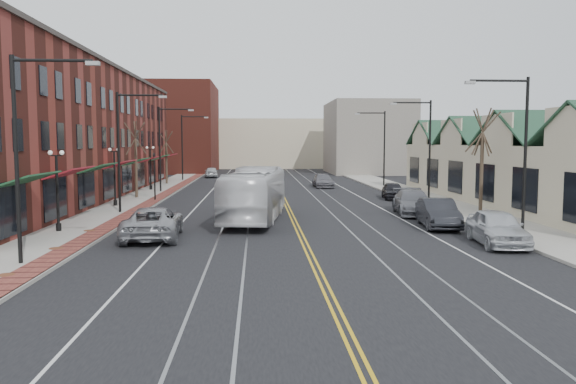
{
  "coord_description": "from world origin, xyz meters",
  "views": [
    {
      "loc": [
        -2.26,
        -22.1,
        4.87
      ],
      "look_at": [
        -0.49,
        9.83,
        2.0
      ],
      "focal_mm": 35.0,
      "sensor_mm": 36.0,
      "label": 1
    }
  ],
  "objects": [
    {
      "name": "transit_bus",
      "position": [
        -2.39,
        12.53,
        1.63
      ],
      "size": [
        4.21,
        11.95,
        3.26
      ],
      "primitive_type": "imported",
      "rotation": [
        0.0,
        0.0,
        3.01
      ],
      "color": "silver",
      "rests_on": "ground"
    },
    {
      "name": "manhole_far",
      "position": [
        -11.2,
        8.0,
        0.16
      ],
      "size": [
        0.6,
        0.6,
        0.02
      ],
      "primitive_type": "cylinder",
      "color": "#592D19",
      "rests_on": "sidewalk_left"
    },
    {
      "name": "lamppost_l_3",
      "position": [
        -12.8,
        34.0,
        2.2
      ],
      "size": [
        0.84,
        0.28,
        4.27
      ],
      "color": "black",
      "rests_on": "sidewalk_left"
    },
    {
      "name": "sidewalk_right",
      "position": [
        12.0,
        20.0,
        0.07
      ],
      "size": [
        4.0,
        120.0,
        0.15
      ],
      "primitive_type": "cube",
      "color": "gray",
      "rests_on": "ground"
    },
    {
      "name": "sidewalk_left",
      "position": [
        -12.0,
        20.0,
        0.07
      ],
      "size": [
        4.0,
        120.0,
        0.15
      ],
      "primitive_type": "cube",
      "color": "gray",
      "rests_on": "ground"
    },
    {
      "name": "streetlight_r_2",
      "position": [
        11.05,
        38.0,
        5.03
      ],
      "size": [
        3.33,
        0.25,
        8.0
      ],
      "color": "black",
      "rests_on": "sidewalk_right"
    },
    {
      "name": "streetlight_r_0",
      "position": [
        11.05,
        6.0,
        5.03
      ],
      "size": [
        3.33,
        0.25,
        8.0
      ],
      "color": "black",
      "rests_on": "sidewalk_right"
    },
    {
      "name": "tree_left_near",
      "position": [
        -12.5,
        26.0,
        3.51
      ],
      "size": [
        1.78,
        1.37,
        6.48
      ],
      "color": "#382B21",
      "rests_on": "sidewalk_left"
    },
    {
      "name": "parked_car_b",
      "position": [
        7.97,
        8.91,
        0.82
      ],
      "size": [
        2.27,
        5.16,
        1.65
      ],
      "primitive_type": "imported",
      "rotation": [
        0.0,
        0.0,
        -0.11
      ],
      "color": "#232429",
      "rests_on": "ground"
    },
    {
      "name": "traffic_signal",
      "position": [
        -10.6,
        24.0,
        2.35
      ],
      "size": [
        0.18,
        0.15,
        3.8
      ],
      "color": "black",
      "rests_on": "sidewalk_left"
    },
    {
      "name": "tree_right_mid",
      "position": [
        12.5,
        14.0,
        3.75
      ],
      "size": [
        1.9,
        1.46,
        6.93
      ],
      "color": "#382B21",
      "rests_on": "sidewalk_right"
    },
    {
      "name": "building_right",
      "position": [
        18.0,
        20.0,
        2.3
      ],
      "size": [
        8.0,
        36.0,
        4.6
      ],
      "primitive_type": "cube",
      "color": "beige",
      "rests_on": "ground"
    },
    {
      "name": "parked_car_c",
      "position": [
        8.16,
        14.73,
        0.82
      ],
      "size": [
        2.94,
        5.89,
        1.64
      ],
      "primitive_type": "imported",
      "rotation": [
        0.0,
        0.0,
        -0.12
      ],
      "color": "slate",
      "rests_on": "ground"
    },
    {
      "name": "parked_car_d",
      "position": [
        9.3,
        24.86,
        0.72
      ],
      "size": [
        2.18,
        4.38,
        1.43
      ],
      "primitive_type": "imported",
      "rotation": [
        0.0,
        0.0,
        -0.12
      ],
      "color": "black",
      "rests_on": "ground"
    },
    {
      "name": "distant_car_left",
      "position": [
        -5.23,
        39.63,
        0.67
      ],
      "size": [
        1.63,
        4.15,
        1.34
      ],
      "primitive_type": "imported",
      "rotation": [
        0.0,
        0.0,
        3.09
      ],
      "color": "black",
      "rests_on": "ground"
    },
    {
      "name": "lamppost_l_1",
      "position": [
        -12.8,
        8.0,
        2.2
      ],
      "size": [
        0.84,
        0.28,
        4.27
      ],
      "color": "black",
      "rests_on": "sidewalk_left"
    },
    {
      "name": "streetlight_l_3",
      "position": [
        -11.05,
        48.0,
        5.03
      ],
      "size": [
        3.33,
        0.25,
        8.0
      ],
      "color": "black",
      "rests_on": "sidewalk_left"
    },
    {
      "name": "streetlight_l_0",
      "position": [
        -11.05,
        0.0,
        5.03
      ],
      "size": [
        3.33,
        0.25,
        8.0
      ],
      "color": "black",
      "rests_on": "sidewalk_left"
    },
    {
      "name": "manhole_mid",
      "position": [
        -11.2,
        3.0,
        0.16
      ],
      "size": [
        0.6,
        0.6,
        0.02
      ],
      "primitive_type": "cylinder",
      "color": "#592D19",
      "rests_on": "sidewalk_left"
    },
    {
      "name": "manhole_near",
      "position": [
        -11.2,
        -2.0,
        0.16
      ],
      "size": [
        0.6,
        0.6,
        0.02
      ],
      "primitive_type": "cylinder",
      "color": "#592D19",
      "rests_on": "sidewalk_left"
    },
    {
      "name": "backdrop_mid",
      "position": [
        0.0,
        85.0,
        4.5
      ],
      "size": [
        22.0,
        14.0,
        9.0
      ],
      "primitive_type": "cube",
      "color": "beige",
      "rests_on": "ground"
    },
    {
      "name": "parked_car_a",
      "position": [
        9.03,
        3.45,
        0.84
      ],
      "size": [
        2.49,
        5.14,
        1.69
      ],
      "primitive_type": "imported",
      "rotation": [
        0.0,
        0.0,
        -0.1
      ],
      "color": "silver",
      "rests_on": "ground"
    },
    {
      "name": "streetlight_l_1",
      "position": [
        -11.05,
        16.0,
        5.03
      ],
      "size": [
        3.33,
        0.25,
        8.0
      ],
      "color": "black",
      "rests_on": "sidewalk_left"
    },
    {
      "name": "backdrop_right",
      "position": [
        15.0,
        65.0,
        5.5
      ],
      "size": [
        12.0,
        16.0,
        11.0
      ],
      "primitive_type": "cube",
      "color": "slate",
      "rests_on": "ground"
    },
    {
      "name": "backdrop_left",
      "position": [
        -16.0,
        70.0,
        7.0
      ],
      "size": [
        14.0,
        18.0,
        14.0
      ],
      "primitive_type": "cube",
      "color": "maroon",
      "rests_on": "ground"
    },
    {
      "name": "distant_car_far",
      "position": [
        -8.49,
        54.89,
        0.74
      ],
      "size": [
        2.12,
        4.45,
        1.47
      ],
      "primitive_type": "imported",
      "rotation": [
        0.0,
        0.0,
        3.23
      ],
      "color": "#B0B3B7",
      "rests_on": "ground"
    },
    {
      "name": "tree_left_far",
      "position": [
        -12.5,
        42.0,
        3.28
      ],
      "size": [
        1.66,
        1.28,
        6.02
      ],
      "color": "#382B21",
      "rests_on": "sidewalk_left"
    },
    {
      "name": "building_left",
      "position": [
        -19.0,
        27.0,
        5.5
      ],
      "size": [
        10.0,
        50.0,
        11.0
      ],
      "primitive_type": "cube",
      "color": "maroon",
      "rests_on": "ground"
    },
    {
      "name": "lamppost_l_2",
      "position": [
        -12.8,
        20.0,
        2.2
      ],
      "size": [
        0.84,
        0.28,
        4.27
      ],
      "color": "black",
      "rests_on": "sidewalk_left"
    },
    {
      "name": "streetlight_l_2",
      "position": [
        -11.05,
        32.0,
        5.03
      ],
      "size": [
        3.33,
        0.25,
        8.0
      ],
      "color": "black",
      "rests_on": "sidewalk_left"
    },
    {
      "name": "distant_car_right",
      "position": [
        4.79,
        37.42,
        0.71
      ],
      "size": [
        2.08,
        4.9,
        1.41
      ],
      "primitive_type": "imported",
      "rotation": [
        0.0,
        0.0,
        0.02
      ],
      "color": "slate",
      "rests_on": "ground"
    },
    {
      "name": "ground",
      "position": [
        0.0,
        0.0,
        0.0
      ],
      "size": [
        160.0,
        160.0,
        0.0
      ],
      "primitive_type": "plane",
      "color": "black",
      "rests_on": "ground"
    },
    {
      "name": "parked_suv",
      "position": [
        -7.5,
        6.17,
        0.81
      ],
      "size": [
        3.04,
        5.98,
        1.62
      ],
      "primitive_type": "imported",
      "rotation": [
        0.0,
        0.0,
        3.2
      ],
      "color": "#9C9DA2",
      "rests_on": "ground"
    },
    {
      "name": "streetlight_r_1",
      "position": [
        11.05,
        22.0,
        5.03
      ],
      "size": [
        3.33,
        0.25,
        8.0
      ],
      "color": "black",
      "rests_on": "sidewalk_right"
    }
  ]
}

